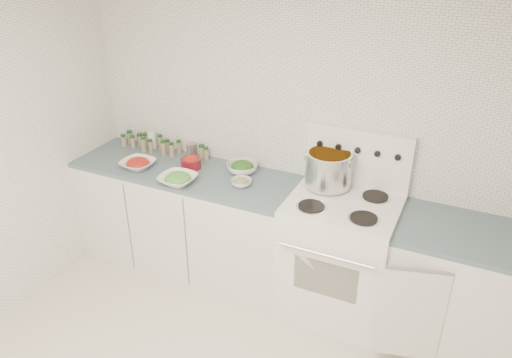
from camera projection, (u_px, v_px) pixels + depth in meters
The scene contains 13 objects.
room_walls at pixel (187, 179), 2.39m from camera, with size 3.54×3.04×2.52m.
counter_left at pixel (188, 218), 4.16m from camera, with size 1.85×0.62×0.90m.
stove at pixel (340, 253), 3.64m from camera, with size 0.76×0.70×1.36m.
counter_right at pixel (457, 290), 3.35m from camera, with size 0.89×0.73×0.90m.
stock_pot at pixel (329, 168), 3.57m from camera, with size 0.35×0.33×0.25m.
bowl_tomato at pixel (138, 164), 3.97m from camera, with size 0.27×0.27×0.09m.
bowl_snowpea at pixel (178, 179), 3.73m from camera, with size 0.28×0.28×0.09m.
bowl_broccoli at pixel (242, 167), 3.90m from camera, with size 0.32×0.32×0.10m.
bowl_zucchini at pixel (241, 182), 3.71m from camera, with size 0.18×0.18×0.06m.
bowl_pepper at pixel (191, 162), 3.97m from camera, with size 0.16×0.16×0.10m.
salt_canister at pixel (152, 140), 4.31m from camera, with size 0.07×0.07×0.15m, color white.
tin_can at pixel (191, 149), 4.18m from camera, with size 0.08×0.08×0.11m, color gray.
spice_cluster at pixel (156, 144), 4.26m from camera, with size 0.83×0.15×0.14m.
Camera 1 is at (1.20, -1.78, 2.65)m, focal length 35.00 mm.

